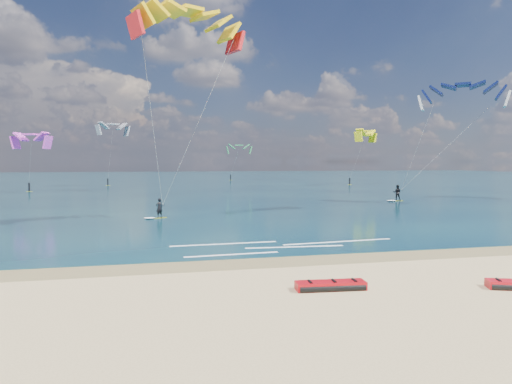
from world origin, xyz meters
TOP-DOWN VIEW (x-y plane):
  - ground at (0.00, 40.00)m, footprint 320.00×320.00m
  - wet_sand_strip at (0.00, 3.00)m, footprint 320.00×2.40m
  - sea at (0.00, 104.00)m, footprint 320.00×200.00m
  - packed_kite_left at (1.20, -2.06)m, footprint 2.92×1.28m
  - kitesurfer_main at (-3.62, 18.39)m, footprint 9.65×8.61m
  - kitesurfer_far at (26.22, 29.20)m, footprint 12.16×9.98m
  - shoreline_foam at (1.58, 6.80)m, footprint 13.45×3.59m
  - distant_kites at (-5.43, 76.57)m, footprint 83.47×40.36m

SIDE VIEW (x-z plane):
  - ground at x=0.00m, z-range 0.00..0.00m
  - packed_kite_left at x=1.20m, z-range -0.18..0.18m
  - wet_sand_strip at x=0.00m, z-range 0.00..0.01m
  - sea at x=0.00m, z-range 0.00..0.04m
  - shoreline_foam at x=1.58m, z-range 0.04..0.05m
  - distant_kites at x=-5.43m, z-range -0.72..11.29m
  - kitesurfer_far at x=26.22m, z-range 0.24..15.44m
  - kitesurfer_main at x=-3.62m, z-range 0.23..17.64m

